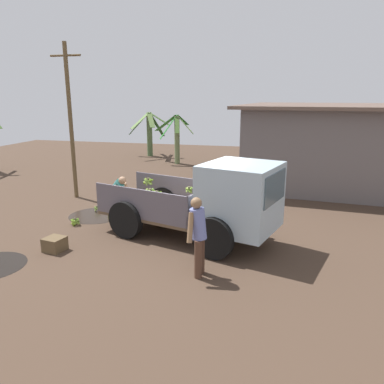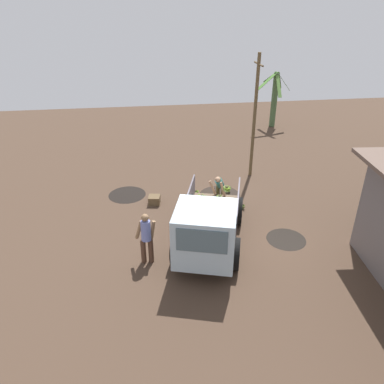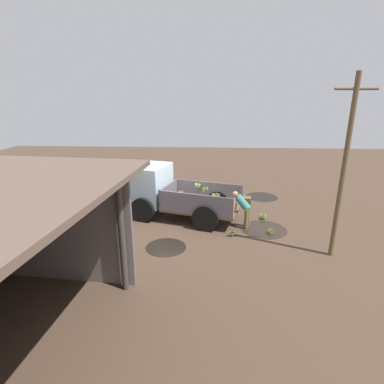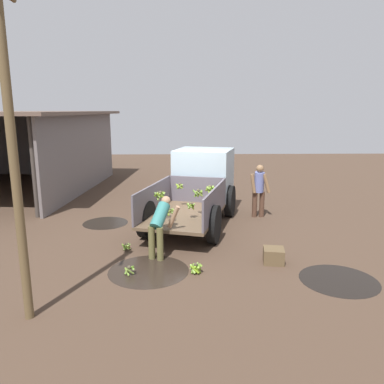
{
  "view_description": "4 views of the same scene",
  "coord_description": "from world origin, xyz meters",
  "px_view_note": "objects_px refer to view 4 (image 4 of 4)",
  "views": [
    {
      "loc": [
        2.32,
        -9.3,
        3.63
      ],
      "look_at": [
        0.16,
        -0.7,
        1.33
      ],
      "focal_mm": 35.0,
      "sensor_mm": 36.0,
      "label": 1
    },
    {
      "loc": [
        10.16,
        -2.3,
        7.33
      ],
      "look_at": [
        -0.69,
        -0.79,
        1.59
      ],
      "focal_mm": 35.0,
      "sensor_mm": 36.0,
      "label": 2
    },
    {
      "loc": [
        -1.15,
        11.07,
        4.72
      ],
      "look_at": [
        -0.55,
        -0.01,
        1.18
      ],
      "focal_mm": 28.0,
      "sensor_mm": 36.0,
      "label": 3
    },
    {
      "loc": [
        -10.62,
        0.02,
        3.31
      ],
      "look_at": [
        -0.42,
        -0.26,
        1.07
      ],
      "focal_mm": 35.0,
      "sensor_mm": 36.0,
      "label": 4
    }
  ],
  "objects_px": {
    "banana_bunch_on_ground_0": "(196,268)",
    "banana_bunch_on_ground_1": "(126,246)",
    "wooden_crate_0": "(274,256)",
    "cargo_truck": "(200,182)",
    "banana_bunch_on_ground_2": "(129,269)",
    "utility_pole": "(12,146)",
    "person_worker_loading": "(160,223)",
    "person_foreground_visitor": "(259,188)"
  },
  "relations": [
    {
      "from": "cargo_truck",
      "to": "person_worker_loading",
      "type": "distance_m",
      "value": 3.55
    },
    {
      "from": "person_foreground_visitor",
      "to": "banana_bunch_on_ground_2",
      "type": "bearing_deg",
      "value": -39.78
    },
    {
      "from": "cargo_truck",
      "to": "wooden_crate_0",
      "type": "xyz_separation_m",
      "value": [
        -3.81,
        -1.43,
        -0.94
      ]
    },
    {
      "from": "cargo_truck",
      "to": "banana_bunch_on_ground_1",
      "type": "xyz_separation_m",
      "value": [
        -2.96,
        1.93,
        -1.0
      ]
    },
    {
      "from": "person_worker_loading",
      "to": "banana_bunch_on_ground_1",
      "type": "xyz_separation_m",
      "value": [
        0.4,
        0.84,
        -0.69
      ]
    },
    {
      "from": "banana_bunch_on_ground_0",
      "to": "wooden_crate_0",
      "type": "bearing_deg",
      "value": -74.11
    },
    {
      "from": "banana_bunch_on_ground_0",
      "to": "wooden_crate_0",
      "type": "distance_m",
      "value": 1.81
    },
    {
      "from": "person_worker_loading",
      "to": "banana_bunch_on_ground_2",
      "type": "height_order",
      "value": "person_worker_loading"
    },
    {
      "from": "utility_pole",
      "to": "banana_bunch_on_ground_1",
      "type": "bearing_deg",
      "value": -21.27
    },
    {
      "from": "utility_pole",
      "to": "banana_bunch_on_ground_1",
      "type": "relative_size",
      "value": 23.85
    },
    {
      "from": "utility_pole",
      "to": "wooden_crate_0",
      "type": "relative_size",
      "value": 12.07
    },
    {
      "from": "banana_bunch_on_ground_0",
      "to": "banana_bunch_on_ground_1",
      "type": "relative_size",
      "value": 1.24
    },
    {
      "from": "cargo_truck",
      "to": "wooden_crate_0",
      "type": "relative_size",
      "value": 11.11
    },
    {
      "from": "cargo_truck",
      "to": "banana_bunch_on_ground_0",
      "type": "distance_m",
      "value": 4.43
    },
    {
      "from": "person_foreground_visitor",
      "to": "banana_bunch_on_ground_2",
      "type": "height_order",
      "value": "person_foreground_visitor"
    },
    {
      "from": "cargo_truck",
      "to": "banana_bunch_on_ground_0",
      "type": "relative_size",
      "value": 17.77
    },
    {
      "from": "utility_pole",
      "to": "banana_bunch_on_ground_0",
      "type": "xyz_separation_m",
      "value": [
        1.62,
        -2.78,
        -2.67
      ]
    },
    {
      "from": "person_worker_loading",
      "to": "banana_bunch_on_ground_1",
      "type": "distance_m",
      "value": 1.16
    },
    {
      "from": "cargo_truck",
      "to": "person_foreground_visitor",
      "type": "bearing_deg",
      "value": -79.65
    },
    {
      "from": "cargo_truck",
      "to": "person_foreground_visitor",
      "type": "distance_m",
      "value": 1.84
    },
    {
      "from": "banana_bunch_on_ground_1",
      "to": "banana_bunch_on_ground_2",
      "type": "height_order",
      "value": "banana_bunch_on_ground_2"
    },
    {
      "from": "person_foreground_visitor",
      "to": "banana_bunch_on_ground_0",
      "type": "bearing_deg",
      "value": -26.96
    },
    {
      "from": "cargo_truck",
      "to": "wooden_crate_0",
      "type": "bearing_deg",
      "value": -143.05
    },
    {
      "from": "wooden_crate_0",
      "to": "cargo_truck",
      "type": "bearing_deg",
      "value": 20.62
    },
    {
      "from": "banana_bunch_on_ground_2",
      "to": "banana_bunch_on_ground_1",
      "type": "bearing_deg",
      "value": 10.5
    },
    {
      "from": "banana_bunch_on_ground_1",
      "to": "banana_bunch_on_ground_2",
      "type": "relative_size",
      "value": 0.98
    },
    {
      "from": "cargo_truck",
      "to": "wooden_crate_0",
      "type": "height_order",
      "value": "cargo_truck"
    },
    {
      "from": "banana_bunch_on_ground_0",
      "to": "cargo_truck",
      "type": "bearing_deg",
      "value": -4.07
    },
    {
      "from": "person_worker_loading",
      "to": "banana_bunch_on_ground_2",
      "type": "xyz_separation_m",
      "value": [
        -0.97,
        0.59,
        -0.68
      ]
    },
    {
      "from": "banana_bunch_on_ground_2",
      "to": "wooden_crate_0",
      "type": "xyz_separation_m",
      "value": [
        0.52,
        -3.11,
        0.05
      ]
    },
    {
      "from": "banana_bunch_on_ground_0",
      "to": "person_foreground_visitor",
      "type": "bearing_deg",
      "value": -27.32
    },
    {
      "from": "banana_bunch_on_ground_2",
      "to": "wooden_crate_0",
      "type": "height_order",
      "value": "wooden_crate_0"
    },
    {
      "from": "person_worker_loading",
      "to": "banana_bunch_on_ground_1",
      "type": "relative_size",
      "value": 6.05
    },
    {
      "from": "utility_pole",
      "to": "banana_bunch_on_ground_1",
      "type": "height_order",
      "value": "utility_pole"
    },
    {
      "from": "person_worker_loading",
      "to": "banana_bunch_on_ground_2",
      "type": "relative_size",
      "value": 5.93
    },
    {
      "from": "wooden_crate_0",
      "to": "utility_pole",
      "type": "bearing_deg",
      "value": 115.08
    },
    {
      "from": "banana_bunch_on_ground_2",
      "to": "cargo_truck",
      "type": "bearing_deg",
      "value": -21.13
    },
    {
      "from": "banana_bunch_on_ground_1",
      "to": "wooden_crate_0",
      "type": "bearing_deg",
      "value": -104.18
    },
    {
      "from": "cargo_truck",
      "to": "banana_bunch_on_ground_0",
      "type": "height_order",
      "value": "cargo_truck"
    },
    {
      "from": "banana_bunch_on_ground_2",
      "to": "person_foreground_visitor",
      "type": "bearing_deg",
      "value": -40.14
    },
    {
      "from": "banana_bunch_on_ground_1",
      "to": "wooden_crate_0",
      "type": "height_order",
      "value": "wooden_crate_0"
    },
    {
      "from": "banana_bunch_on_ground_1",
      "to": "wooden_crate_0",
      "type": "distance_m",
      "value": 3.47
    }
  ]
}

